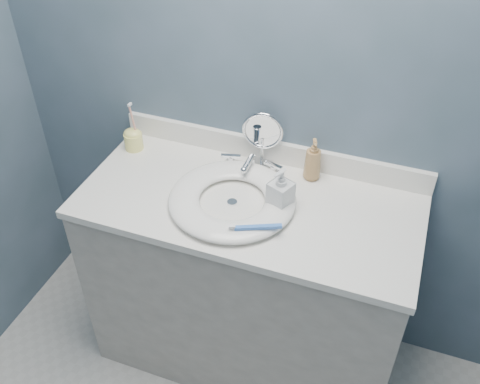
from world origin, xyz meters
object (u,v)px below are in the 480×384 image
at_px(soap_bottle_amber, 313,159).
at_px(toothbrush_holder, 133,138).
at_px(makeup_mirror, 263,137).
at_px(soap_bottle_clear, 281,190).

height_order(soap_bottle_amber, toothbrush_holder, toothbrush_holder).
distance_m(soap_bottle_amber, toothbrush_holder, 0.72).
bearing_deg(toothbrush_holder, makeup_mirror, 8.47).
bearing_deg(makeup_mirror, soap_bottle_clear, -66.57).
bearing_deg(makeup_mirror, soap_bottle_amber, -13.86).
bearing_deg(toothbrush_holder, soap_bottle_amber, 4.63).
height_order(soap_bottle_clear, toothbrush_holder, toothbrush_holder).
distance_m(makeup_mirror, toothbrush_holder, 0.53).
bearing_deg(toothbrush_holder, soap_bottle_clear, -12.88).
relative_size(soap_bottle_clear, toothbrush_holder, 0.79).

